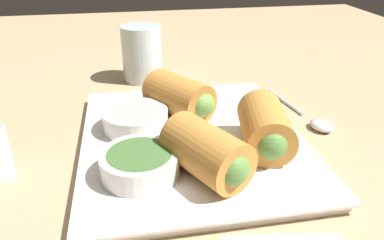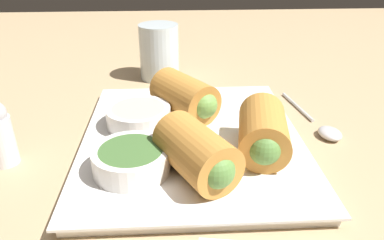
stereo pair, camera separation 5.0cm
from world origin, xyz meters
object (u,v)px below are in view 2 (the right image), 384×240
Objects in this scene: spoon at (324,128)px; serving_plate at (192,141)px; drinking_glass at (159,52)px; dipping_bowl_near at (139,116)px; dipping_bowl_far at (131,159)px.

serving_plate is at bearing 98.35° from spoon.
drinking_glass reaches higher than serving_plate.
dipping_bowl_far is at bearing 179.74° from dipping_bowl_near.
spoon is (-0.42, -24.53, -2.33)cm from dipping_bowl_near.
spoon is at bearing -68.52° from dipping_bowl_far.
dipping_bowl_near is at bearing 89.03° from spoon.
dipping_bowl_near is 0.85× the size of drinking_glass.
drinking_glass is (21.51, -2.23, 1.93)cm from dipping_bowl_near.
drinking_glass is (21.93, 22.30, 4.26)cm from spoon.
spoon is 31.56cm from drinking_glass.
drinking_glass is at bearing -5.92° from dipping_bowl_near.
dipping_bowl_far is at bearing 111.48° from spoon.
dipping_bowl_far is 31.74cm from drinking_glass.
serving_plate is 3.23× the size of drinking_glass.
dipping_bowl_near is at bearing -0.26° from dipping_bowl_far.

